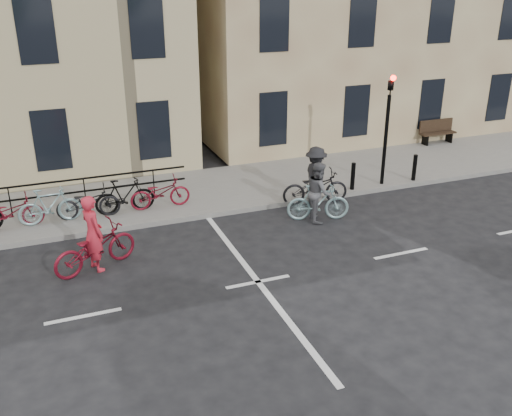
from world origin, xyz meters
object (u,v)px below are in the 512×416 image
object	(u,v)px
bench	(437,131)
cyclist_dark	(315,182)
traffic_light	(388,117)
cyclist_pink	(94,244)
cyclist_grey	(318,197)

from	to	relation	value
bench	cyclist_dark	world-z (taller)	cyclist_dark
traffic_light	cyclist_pink	distance (m)	10.09
cyclist_pink	cyclist_dark	world-z (taller)	cyclist_pink
cyclist_grey	cyclist_dark	bearing A→B (deg)	-5.76
cyclist_pink	cyclist_grey	size ratio (longest dim) A/B	1.20
cyclist_pink	cyclist_dark	xyz separation A→B (m)	(6.92, 1.84, 0.06)
cyclist_grey	cyclist_dark	size ratio (longest dim) A/B	0.88
bench	cyclist_pink	world-z (taller)	cyclist_pink
cyclist_grey	traffic_light	bearing A→B (deg)	-46.72
traffic_light	bench	size ratio (longest dim) A/B	2.44
bench	traffic_light	bearing A→B (deg)	-144.75
traffic_light	bench	bearing A→B (deg)	35.25
bench	cyclist_dark	size ratio (longest dim) A/B	0.74
cyclist_dark	bench	bearing A→B (deg)	-53.14
bench	cyclist_grey	world-z (taller)	cyclist_grey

